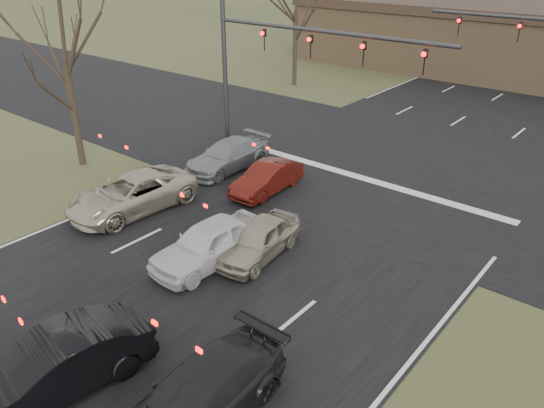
{
  "coord_description": "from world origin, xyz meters",
  "views": [
    {
      "loc": [
        10.63,
        -6.68,
        9.68
      ],
      "look_at": [
        0.9,
        5.28,
        2.0
      ],
      "focal_mm": 35.0,
      "sensor_mm": 36.0,
      "label": 1
    }
  ],
  "objects_px": {
    "car_grey_ahead": "(228,156)",
    "car_white_sedan": "(209,243)",
    "car_silver_suv": "(132,194)",
    "car_charcoal_sedan": "(199,397)",
    "mast_arm_near": "(275,51)",
    "car_silver_ahead": "(258,239)",
    "car_red_ahead": "(267,178)",
    "car_black_hatch": "(54,367)"
  },
  "relations": [
    {
      "from": "car_grey_ahead",
      "to": "car_white_sedan",
      "type": "bearing_deg",
      "value": -50.54
    },
    {
      "from": "car_silver_suv",
      "to": "car_charcoal_sedan",
      "type": "height_order",
      "value": "car_silver_suv"
    },
    {
      "from": "mast_arm_near",
      "to": "car_silver_ahead",
      "type": "height_order",
      "value": "mast_arm_near"
    },
    {
      "from": "car_white_sedan",
      "to": "car_charcoal_sedan",
      "type": "bearing_deg",
      "value": -43.33
    },
    {
      "from": "car_red_ahead",
      "to": "car_silver_ahead",
      "type": "xyz_separation_m",
      "value": [
        3.07,
        -4.17,
        0.02
      ]
    },
    {
      "from": "car_silver_suv",
      "to": "car_white_sedan",
      "type": "bearing_deg",
      "value": -4.54
    },
    {
      "from": "mast_arm_near",
      "to": "car_silver_ahead",
      "type": "distance_m",
      "value": 10.78
    },
    {
      "from": "car_white_sedan",
      "to": "car_grey_ahead",
      "type": "height_order",
      "value": "car_white_sedan"
    },
    {
      "from": "car_charcoal_sedan",
      "to": "car_grey_ahead",
      "type": "bearing_deg",
      "value": 130.52
    },
    {
      "from": "car_black_hatch",
      "to": "car_silver_ahead",
      "type": "bearing_deg",
      "value": 99.92
    },
    {
      "from": "car_silver_ahead",
      "to": "mast_arm_near",
      "type": "bearing_deg",
      "value": 118.96
    },
    {
      "from": "car_red_ahead",
      "to": "mast_arm_near",
      "type": "bearing_deg",
      "value": 122.49
    },
    {
      "from": "car_white_sedan",
      "to": "car_charcoal_sedan",
      "type": "height_order",
      "value": "car_white_sedan"
    },
    {
      "from": "car_silver_suv",
      "to": "car_black_hatch",
      "type": "relative_size",
      "value": 1.12
    },
    {
      "from": "car_white_sedan",
      "to": "car_red_ahead",
      "type": "height_order",
      "value": "car_white_sedan"
    },
    {
      "from": "car_grey_ahead",
      "to": "car_red_ahead",
      "type": "height_order",
      "value": "car_grey_ahead"
    },
    {
      "from": "car_white_sedan",
      "to": "car_silver_ahead",
      "type": "bearing_deg",
      "value": 56.39
    },
    {
      "from": "car_silver_suv",
      "to": "car_silver_ahead",
      "type": "distance_m",
      "value": 6.12
    },
    {
      "from": "car_white_sedan",
      "to": "car_grey_ahead",
      "type": "bearing_deg",
      "value": 132.43
    },
    {
      "from": "mast_arm_near",
      "to": "car_red_ahead",
      "type": "relative_size",
      "value": 3.23
    },
    {
      "from": "mast_arm_near",
      "to": "car_red_ahead",
      "type": "bearing_deg",
      "value": -55.04
    },
    {
      "from": "car_red_ahead",
      "to": "car_silver_ahead",
      "type": "distance_m",
      "value": 5.18
    },
    {
      "from": "mast_arm_near",
      "to": "car_black_hatch",
      "type": "distance_m",
      "value": 17.28
    },
    {
      "from": "car_silver_ahead",
      "to": "car_red_ahead",
      "type": "bearing_deg",
      "value": 119.61
    },
    {
      "from": "car_grey_ahead",
      "to": "car_silver_ahead",
      "type": "distance_m",
      "value": 7.87
    },
    {
      "from": "car_grey_ahead",
      "to": "car_black_hatch",
      "type": "bearing_deg",
      "value": -62.8
    },
    {
      "from": "mast_arm_near",
      "to": "car_white_sedan",
      "type": "xyz_separation_m",
      "value": [
        4.73,
        -9.31,
        -4.34
      ]
    },
    {
      "from": "car_white_sedan",
      "to": "mast_arm_near",
      "type": "bearing_deg",
      "value": 120.32
    },
    {
      "from": "car_black_hatch",
      "to": "car_charcoal_sedan",
      "type": "distance_m",
      "value": 3.59
    },
    {
      "from": "car_white_sedan",
      "to": "car_red_ahead",
      "type": "relative_size",
      "value": 1.14
    },
    {
      "from": "car_silver_suv",
      "to": "car_black_hatch",
      "type": "xyz_separation_m",
      "value": [
        6.36,
        -7.11,
        0.04
      ]
    },
    {
      "from": "car_grey_ahead",
      "to": "car_red_ahead",
      "type": "relative_size",
      "value": 1.23
    },
    {
      "from": "car_silver_suv",
      "to": "car_grey_ahead",
      "type": "relative_size",
      "value": 1.13
    },
    {
      "from": "car_grey_ahead",
      "to": "car_silver_suv",
      "type": "bearing_deg",
      "value": -89.54
    },
    {
      "from": "car_white_sedan",
      "to": "car_charcoal_sedan",
      "type": "distance_m",
      "value": 6.56
    },
    {
      "from": "mast_arm_near",
      "to": "car_grey_ahead",
      "type": "bearing_deg",
      "value": -97.09
    },
    {
      "from": "car_silver_suv",
      "to": "car_charcoal_sedan",
      "type": "xyz_separation_m",
      "value": [
        9.6,
        -5.57,
        -0.05
      ]
    },
    {
      "from": "mast_arm_near",
      "to": "car_silver_ahead",
      "type": "bearing_deg",
      "value": -54.32
    },
    {
      "from": "car_silver_ahead",
      "to": "car_charcoal_sedan",
      "type": "bearing_deg",
      "value": -66.89
    },
    {
      "from": "car_charcoal_sedan",
      "to": "car_silver_ahead",
      "type": "relative_size",
      "value": 1.24
    },
    {
      "from": "mast_arm_near",
      "to": "car_black_hatch",
      "type": "bearing_deg",
      "value": -69.02
    },
    {
      "from": "car_white_sedan",
      "to": "car_silver_suv",
      "type": "bearing_deg",
      "value": 174.56
    }
  ]
}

